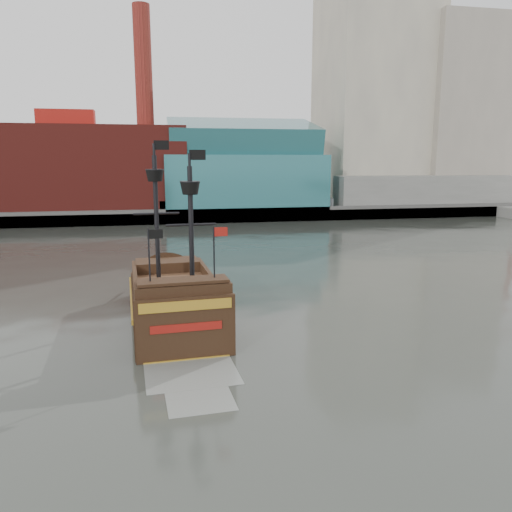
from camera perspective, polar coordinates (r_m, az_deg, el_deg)
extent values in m
plane|color=#2C2F29|center=(28.97, 2.72, -11.76)|extent=(400.00, 400.00, 0.00)
cube|color=slate|center=(118.53, -8.13, 5.94)|extent=(220.00, 60.00, 2.00)
cube|color=#4C4C49|center=(89.20, -7.04, 4.53)|extent=(220.00, 1.00, 2.60)
cube|color=maroon|center=(99.13, -20.54, 9.32)|extent=(42.00, 18.00, 15.00)
cube|color=#29696F|center=(97.41, -1.52, 8.51)|extent=(30.00, 16.00, 10.00)
cube|color=beige|center=(116.50, 12.95, 17.52)|extent=(20.00, 22.00, 46.00)
cube|color=gray|center=(121.03, 21.75, 14.88)|extent=(18.00, 18.00, 38.00)
cube|color=beige|center=(136.33, 13.99, 17.76)|extent=(24.00, 20.00, 52.00)
cube|color=slate|center=(107.05, 19.52, 7.04)|extent=(40.00, 6.00, 6.00)
cylinder|color=maroon|center=(101.32, -12.76, 20.28)|extent=(3.20, 3.20, 22.00)
cube|color=#29696F|center=(97.40, -1.54, 13.22)|extent=(28.00, 14.94, 8.78)
cube|color=slate|center=(137.30, 26.93, 6.59)|extent=(4.00, 4.00, 3.00)
cube|color=maroon|center=(137.00, 27.02, 19.00)|extent=(5.00, 2.50, 2.50)
cube|color=black|center=(35.62, -9.26, -6.31)|extent=(6.51, 14.07, 2.98)
cube|color=#442D19|center=(35.17, -9.35, -3.72)|extent=(5.86, 12.66, 0.34)
cube|color=black|center=(40.42, -10.10, -1.24)|extent=(5.02, 3.03, 1.15)
cube|color=black|center=(29.21, -8.30, -4.99)|extent=(5.54, 2.14, 2.06)
cube|color=black|center=(28.78, -7.96, -9.07)|extent=(5.63, 0.61, 4.59)
cube|color=#AD8121|center=(28.05, -8.02, -5.66)|extent=(5.16, 0.39, 0.57)
cube|color=maroon|center=(28.44, -7.95, -8.09)|extent=(4.01, 0.32, 0.46)
cylinder|color=black|center=(35.94, -11.30, 4.07)|extent=(0.34, 0.34, 8.95)
cylinder|color=black|center=(32.41, -7.42, 2.84)|extent=(0.34, 0.34, 8.26)
cone|color=black|center=(35.71, -11.48, 9.01)|extent=(1.33, 1.33, 0.80)
cone|color=black|center=(32.14, -7.54, 7.70)|extent=(1.33, 1.33, 0.80)
cube|color=black|center=(35.74, -10.77, 12.35)|extent=(1.03, 0.09, 0.63)
cube|color=black|center=(32.16, -6.71, 11.41)|extent=(1.03, 0.09, 0.63)
cube|color=gray|center=(27.51, -7.39, -13.10)|extent=(5.10, 4.40, 0.02)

